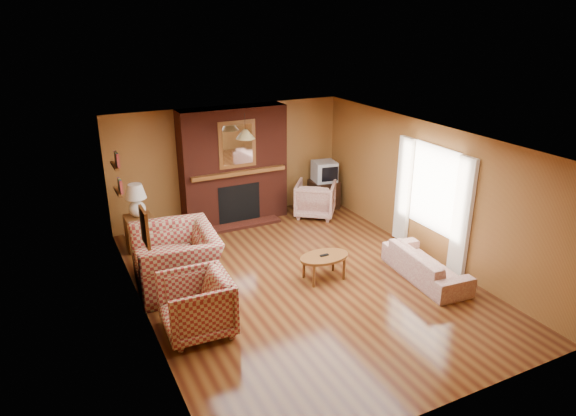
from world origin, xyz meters
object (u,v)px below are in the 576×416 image
tv_stand (324,194)px  crt_tv (324,171)px  fireplace (234,167)px  floral_armchair (315,199)px  floral_sofa (426,264)px  coffee_table (324,259)px  plaid_armchair (196,305)px  table_lamp (136,199)px  plaid_loveseat (176,259)px  side_table (140,233)px

tv_stand → crt_tv: size_ratio=1.15×
fireplace → floral_armchair: 1.90m
floral_sofa → coffee_table: (-1.52, 0.73, 0.12)m
plaid_armchair → floral_armchair: size_ratio=1.12×
plaid_armchair → floral_armchair: bearing=132.9°
coffee_table → crt_tv: crt_tv is taller
plaid_armchair → table_lamp: (-0.15, 3.08, 0.57)m
plaid_armchair → table_lamp: bearing=-174.9°
plaid_loveseat → coffee_table: 2.39m
plaid_loveseat → floral_sofa: size_ratio=0.85×
floral_armchair → plaid_armchair: bearing=78.0°
plaid_armchair → floral_sofa: size_ratio=0.55×
plaid_armchair → coffee_table: 2.39m
crt_tv → table_lamp: bearing=-175.3°
crt_tv → plaid_armchair: bearing=-139.5°
floral_sofa → coffee_table: bearing=69.5°
plaid_loveseat → floral_armchair: (3.49, 1.69, -0.09)m
fireplace → crt_tv: (2.05, -0.19, -0.33)m
fireplace → side_table: bearing=-165.7°
side_table → tv_stand: bearing=4.8°
fireplace → floral_sofa: (1.90, -3.81, -0.93)m
fireplace → side_table: fireplace is taller
plaid_loveseat → plaid_armchair: size_ratio=1.55×
side_table → tv_stand: 4.16m
floral_sofa → tv_stand: 3.63m
plaid_armchair → coffee_table: bearing=105.3°
coffee_table → floral_sofa: bearing=-25.6°
side_table → tv_stand: side_table is taller
plaid_armchair → crt_tv: (4.00, 3.42, 0.43)m
floral_armchair → table_lamp: bearing=37.5°
plaid_loveseat → crt_tv: 4.41m
floral_sofa → floral_armchair: bearing=9.6°
crt_tv → floral_sofa: bearing=-92.4°
floral_armchair → side_table: floral_armchair is taller
side_table → plaid_armchair: bearing=-87.2°
crt_tv → side_table: bearing=-175.3°
plaid_armchair → table_lamp: size_ratio=1.49×
coffee_table → plaid_armchair: bearing=-167.0°
fireplace → floral_armchair: fireplace is taller
floral_armchair → tv_stand: floral_armchair is taller
fireplace → coffee_table: 3.20m
table_lamp → crt_tv: size_ratio=1.14×
fireplace → coffee_table: (0.38, -3.07, -0.82)m
coffee_table → crt_tv: 3.37m
floral_armchair → table_lamp: size_ratio=1.33×
side_table → table_lamp: (0.00, -0.00, 0.67)m
table_lamp → coffee_table: bearing=-45.7°
floral_armchair → table_lamp: (-3.74, -0.01, 0.61)m
plaid_loveseat → tv_stand: size_ratio=2.29×
plaid_armchair → floral_armchair: (3.59, 3.08, -0.05)m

